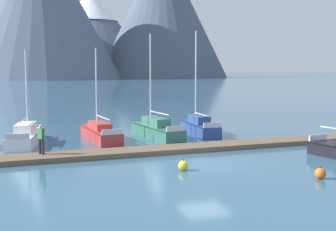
{
  "coord_description": "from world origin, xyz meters",
  "views": [
    {
      "loc": [
        -9.39,
        -21.69,
        5.15
      ],
      "look_at": [
        0.0,
        6.0,
        2.0
      ],
      "focal_mm": 48.36,
      "sensor_mm": 36.0,
      "label": 1
    }
  ],
  "objects_px": {
    "sailboat_far_berth": "(198,126)",
    "mooring_buoy_channel_marker": "(320,173)",
    "sailboat_mid_dock_starboard": "(155,129)",
    "person_on_dock": "(41,137)",
    "mooring_buoy_inner_mooring": "(183,166)",
    "sailboat_mid_dock_port": "(98,132)",
    "sailboat_second_berth": "(27,135)"
  },
  "relations": [
    {
      "from": "sailboat_second_berth",
      "to": "person_on_dock",
      "type": "bearing_deg",
      "value": -83.67
    },
    {
      "from": "sailboat_mid_dock_port",
      "to": "person_on_dock",
      "type": "height_order",
      "value": "sailboat_mid_dock_port"
    },
    {
      "from": "person_on_dock",
      "to": "sailboat_mid_dock_port",
      "type": "bearing_deg",
      "value": 55.46
    },
    {
      "from": "sailboat_mid_dock_starboard",
      "to": "mooring_buoy_inner_mooring",
      "type": "relative_size",
      "value": 12.95
    },
    {
      "from": "sailboat_mid_dock_port",
      "to": "sailboat_second_berth",
      "type": "bearing_deg",
      "value": -176.37
    },
    {
      "from": "sailboat_second_berth",
      "to": "mooring_buoy_channel_marker",
      "type": "distance_m",
      "value": 19.28
    },
    {
      "from": "sailboat_mid_dock_starboard",
      "to": "sailboat_mid_dock_port",
      "type": "bearing_deg",
      "value": 173.41
    },
    {
      "from": "sailboat_second_berth",
      "to": "mooring_buoy_channel_marker",
      "type": "height_order",
      "value": "sailboat_second_berth"
    },
    {
      "from": "person_on_dock",
      "to": "mooring_buoy_inner_mooring",
      "type": "distance_m",
      "value": 8.33
    },
    {
      "from": "sailboat_second_berth",
      "to": "sailboat_mid_dock_port",
      "type": "bearing_deg",
      "value": 3.63
    },
    {
      "from": "sailboat_far_berth",
      "to": "mooring_buoy_channel_marker",
      "type": "relative_size",
      "value": 13.27
    },
    {
      "from": "sailboat_mid_dock_port",
      "to": "mooring_buoy_inner_mooring",
      "type": "distance_m",
      "value": 11.51
    },
    {
      "from": "sailboat_second_berth",
      "to": "person_on_dock",
      "type": "xyz_separation_m",
      "value": [
        0.66,
        -5.91,
        0.72
      ]
    },
    {
      "from": "sailboat_far_berth",
      "to": "person_on_dock",
      "type": "distance_m",
      "value": 13.59
    },
    {
      "from": "sailboat_mid_dock_port",
      "to": "sailboat_far_berth",
      "type": "height_order",
      "value": "sailboat_far_berth"
    },
    {
      "from": "sailboat_mid_dock_starboard",
      "to": "sailboat_far_berth",
      "type": "relative_size",
      "value": 0.96
    },
    {
      "from": "sailboat_second_berth",
      "to": "sailboat_mid_dock_port",
      "type": "distance_m",
      "value": 4.95
    },
    {
      "from": "mooring_buoy_inner_mooring",
      "to": "sailboat_mid_dock_port",
      "type": "bearing_deg",
      "value": 101.26
    },
    {
      "from": "person_on_dock",
      "to": "mooring_buoy_inner_mooring",
      "type": "xyz_separation_m",
      "value": [
        6.53,
        -5.07,
        -1.01
      ]
    },
    {
      "from": "sailboat_second_berth",
      "to": "mooring_buoy_channel_marker",
      "type": "xyz_separation_m",
      "value": [
        12.59,
        -14.59,
        -0.28
      ]
    },
    {
      "from": "mooring_buoy_inner_mooring",
      "to": "person_on_dock",
      "type": "bearing_deg",
      "value": 142.21
    },
    {
      "from": "sailboat_mid_dock_port",
      "to": "sailboat_mid_dock_starboard",
      "type": "xyz_separation_m",
      "value": [
        4.08,
        -0.47,
        0.08
      ]
    },
    {
      "from": "mooring_buoy_channel_marker",
      "to": "person_on_dock",
      "type": "bearing_deg",
      "value": 143.98
    },
    {
      "from": "sailboat_second_berth",
      "to": "mooring_buoy_inner_mooring",
      "type": "height_order",
      "value": "sailboat_second_berth"
    },
    {
      "from": "mooring_buoy_inner_mooring",
      "to": "mooring_buoy_channel_marker",
      "type": "bearing_deg",
      "value": -33.78
    },
    {
      "from": "person_on_dock",
      "to": "mooring_buoy_inner_mooring",
      "type": "height_order",
      "value": "person_on_dock"
    },
    {
      "from": "sailboat_mid_dock_port",
      "to": "mooring_buoy_inner_mooring",
      "type": "bearing_deg",
      "value": -78.74
    },
    {
      "from": "mooring_buoy_inner_mooring",
      "to": "sailboat_second_berth",
      "type": "bearing_deg",
      "value": 123.22
    },
    {
      "from": "sailboat_mid_dock_port",
      "to": "sailboat_mid_dock_starboard",
      "type": "height_order",
      "value": "sailboat_mid_dock_starboard"
    },
    {
      "from": "mooring_buoy_channel_marker",
      "to": "sailboat_mid_dock_starboard",
      "type": "bearing_deg",
      "value": 103.9
    },
    {
      "from": "sailboat_mid_dock_starboard",
      "to": "mooring_buoy_channel_marker",
      "type": "bearing_deg",
      "value": -76.1
    },
    {
      "from": "sailboat_far_berth",
      "to": "mooring_buoy_channel_marker",
      "type": "xyz_separation_m",
      "value": [
        -0.07,
        -15.0,
        -0.33
      ]
    }
  ]
}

